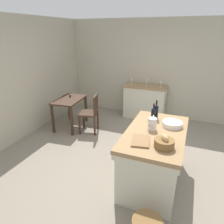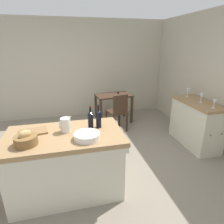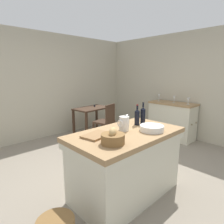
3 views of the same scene
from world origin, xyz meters
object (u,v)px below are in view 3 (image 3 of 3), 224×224
(wine_bottle_dark, at_px, (143,115))
(wine_glass_left, at_px, (174,98))
(wooden_chair, at_px, (106,121))
(wine_glass_middle, at_px, (159,96))
(writing_desk, at_px, (92,112))
(wash_bowl, at_px, (152,128))
(island_table, at_px, (126,161))
(cutting_board, at_px, (97,135))
(side_cabinet, at_px, (172,120))
(wine_glass_far_left, at_px, (188,100))
(wine_bottle_amber, at_px, (137,117))
(pitcher, at_px, (124,123))
(bread_basket, at_px, (113,138))

(wine_bottle_dark, bearing_deg, wine_glass_left, 16.92)
(wooden_chair, bearing_deg, wine_glass_middle, -21.69)
(wine_bottle_dark, bearing_deg, writing_desk, 70.95)
(wash_bowl, distance_m, wine_glass_middle, 2.67)
(wooden_chair, height_order, wash_bowl, wash_bowl)
(island_table, height_order, cutting_board, cutting_board)
(wine_bottle_dark, bearing_deg, wooden_chair, 66.08)
(side_cabinet, distance_m, writing_desk, 2.05)
(wash_bowl, bearing_deg, wine_glass_far_left, 14.05)
(island_table, height_order, wine_bottle_amber, wine_bottle_amber)
(cutting_board, bearing_deg, wooden_chair, 45.22)
(writing_desk, bearing_deg, wash_bowl, -110.93)
(wine_glass_middle, bearing_deg, pitcher, -156.62)
(cutting_board, distance_m, wine_bottle_dark, 0.86)
(wooden_chair, relative_size, pitcher, 3.98)
(wash_bowl, bearing_deg, island_table, 143.77)
(island_table, relative_size, pitcher, 6.52)
(writing_desk, relative_size, wine_glass_far_left, 6.05)
(wine_bottle_amber, bearing_deg, wine_glass_far_left, 6.50)
(wine_bottle_dark, bearing_deg, cutting_board, 177.48)
(wash_bowl, bearing_deg, wine_bottle_dark, 56.49)
(island_table, bearing_deg, wine_bottle_dark, 11.82)
(island_table, bearing_deg, pitcher, 68.24)
(pitcher, relative_size, wine_glass_left, 1.37)
(wine_bottle_amber, height_order, wine_glass_left, wine_bottle_amber)
(pitcher, relative_size, wine_bottle_dark, 0.70)
(bread_basket, bearing_deg, pitcher, 29.19)
(side_cabinet, xyz_separation_m, writing_desk, (-1.31, 1.57, 0.16))
(bread_basket, height_order, wine_bottle_dark, wine_bottle_dark)
(island_table, distance_m, side_cabinet, 2.66)
(wooden_chair, bearing_deg, cutting_board, -134.78)
(pitcher, xyz_separation_m, cutting_board, (-0.41, 0.07, -0.08))
(side_cabinet, bearing_deg, wine_bottle_dark, -162.47)
(writing_desk, relative_size, wine_glass_left, 5.67)
(wine_bottle_amber, bearing_deg, wooden_chair, 62.65)
(pitcher, xyz_separation_m, bread_basket, (-0.44, -0.25, -0.03))
(island_table, distance_m, wooden_chair, 2.09)
(pitcher, bearing_deg, bread_basket, -150.81)
(wine_glass_far_left, bearing_deg, writing_desk, 123.77)
(pitcher, xyz_separation_m, wine_glass_middle, (2.54, 1.10, 0.05))
(wine_glass_middle, bearing_deg, writing_desk, 138.93)
(wine_bottle_amber, xyz_separation_m, wine_glass_middle, (2.21, 1.05, 0.02))
(island_table, bearing_deg, wine_glass_left, 16.01)
(writing_desk, distance_m, wine_glass_left, 2.11)
(cutting_board, distance_m, wine_glass_left, 3.01)
(writing_desk, height_order, cutting_board, cutting_board)
(wine_glass_middle, bearing_deg, wine_bottle_dark, -153.02)
(cutting_board, bearing_deg, wine_bottle_amber, -1.08)
(writing_desk, bearing_deg, wine_glass_middle, -41.07)
(island_table, distance_m, bread_basket, 0.65)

